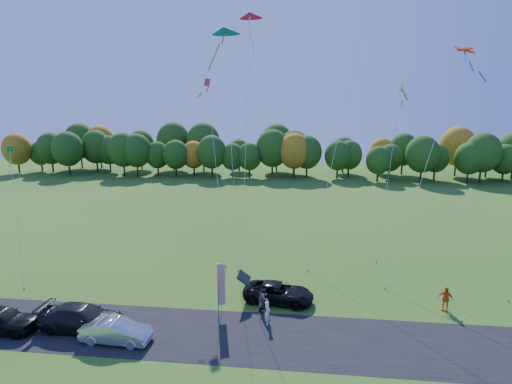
# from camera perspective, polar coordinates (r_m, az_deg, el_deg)

# --- Properties ---
(ground) EXTENTS (160.00, 160.00, 0.00)m
(ground) POSITION_cam_1_polar(r_m,az_deg,el_deg) (29.54, -1.36, -15.84)
(ground) COLOR #2F5B18
(asphalt_strip) EXTENTS (90.00, 6.00, 0.01)m
(asphalt_strip) POSITION_cam_1_polar(r_m,az_deg,el_deg) (26.09, -2.63, -19.86)
(asphalt_strip) COLOR black
(asphalt_strip) RESTS_ON ground
(tree_line) EXTENTS (116.00, 12.00, 10.00)m
(tree_line) POSITION_cam_1_polar(r_m,az_deg,el_deg) (82.16, 3.85, 2.10)
(tree_line) COLOR #1E4711
(tree_line) RESTS_ON ground
(black_suv) EXTENTS (5.34, 3.06, 1.40)m
(black_suv) POSITION_cam_1_polar(r_m,az_deg,el_deg) (29.74, 3.24, -14.15)
(black_suv) COLOR black
(black_suv) RESTS_ON ground
(silver_sedan) EXTENTS (4.25, 1.62, 1.38)m
(silver_sedan) POSITION_cam_1_polar(r_m,az_deg,el_deg) (26.56, -19.35, -18.23)
(silver_sedan) COLOR silver
(silver_sedan) RESTS_ON ground
(dark_truck_a) EXTENTS (5.48, 2.31, 1.58)m
(dark_truck_a) POSITION_cam_1_polar(r_m,az_deg,el_deg) (28.54, -23.57, -16.14)
(dark_truck_a) COLOR black
(dark_truck_a) RESTS_ON ground
(person_tailgate_a) EXTENTS (0.39, 0.58, 1.56)m
(person_tailgate_a) POSITION_cam_1_polar(r_m,az_deg,el_deg) (26.96, 1.66, -16.83)
(person_tailgate_a) COLOR white
(person_tailgate_a) RESTS_ON ground
(person_tailgate_b) EXTENTS (0.94, 1.08, 1.90)m
(person_tailgate_b) POSITION_cam_1_polar(r_m,az_deg,el_deg) (28.41, 1.16, -14.87)
(person_tailgate_b) COLOR gray
(person_tailgate_b) RESTS_ON ground
(person_east) EXTENTS (1.09, 0.84, 1.72)m
(person_east) POSITION_cam_1_polar(r_m,az_deg,el_deg) (31.33, 25.45, -13.61)
(person_east) COLOR orange
(person_east) RESTS_ON ground
(feather_flag) EXTENTS (0.48, 0.24, 3.83)m
(feather_flag) POSITION_cam_1_polar(r_m,az_deg,el_deg) (27.15, -5.07, -12.99)
(feather_flag) COLOR #999999
(feather_flag) RESTS_ON ground
(kite_delta_blue) EXTENTS (4.02, 9.96, 22.79)m
(kite_delta_blue) POSITION_cam_1_polar(r_m,az_deg,el_deg) (37.07, -3.65, 7.82)
(kite_delta_blue) COLOR #4C3F33
(kite_delta_blue) RESTS_ON ground
(kite_parafoil_orange) EXTENTS (8.24, 12.77, 28.03)m
(kite_parafoil_orange) POSITION_cam_1_polar(r_m,az_deg,el_deg) (38.70, 12.52, 11.59)
(kite_parafoil_orange) COLOR #4C3F33
(kite_parafoil_orange) RESTS_ON ground
(kite_delta_red) EXTENTS (2.26, 8.74, 23.33)m
(kite_delta_red) POSITION_cam_1_polar(r_m,az_deg,el_deg) (35.90, -1.32, 12.99)
(kite_delta_red) COLOR #4C3F33
(kite_delta_red) RESTS_ON ground
(kite_parafoil_rainbow) EXTENTS (8.42, 7.90, 19.17)m
(kite_parafoil_rainbow) POSITION_cam_1_polar(r_m,az_deg,el_deg) (35.04, 23.24, 3.80)
(kite_parafoil_rainbow) COLOR #4C3F33
(kite_parafoil_rainbow) RESTS_ON ground
(kite_diamond_green) EXTENTS (3.31, 4.42, 11.04)m
(kite_diamond_green) POSITION_cam_1_polar(r_m,az_deg,el_deg) (37.13, -31.02, -2.92)
(kite_diamond_green) COLOR #4C3F33
(kite_diamond_green) RESTS_ON ground
(kite_diamond_white) EXTENTS (3.05, 6.16, 16.37)m
(kite_diamond_white) POSITION_cam_1_polar(r_m,az_deg,el_deg) (39.28, 18.52, 2.79)
(kite_diamond_white) COLOR #4C3F33
(kite_diamond_white) RESTS_ON ground
(kite_diamond_pink) EXTENTS (3.41, 6.71, 16.96)m
(kite_diamond_pink) POSITION_cam_1_polar(r_m,az_deg,el_deg) (36.87, -5.69, 3.18)
(kite_diamond_pink) COLOR #4C3F33
(kite_diamond_pink) RESTS_ON ground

